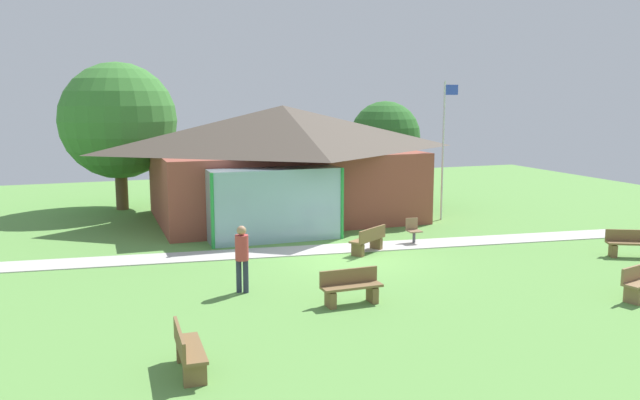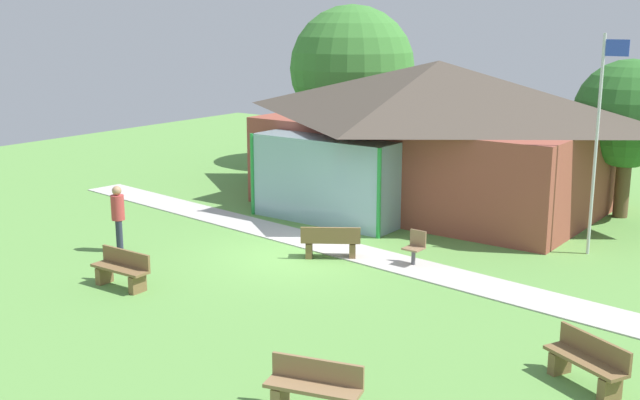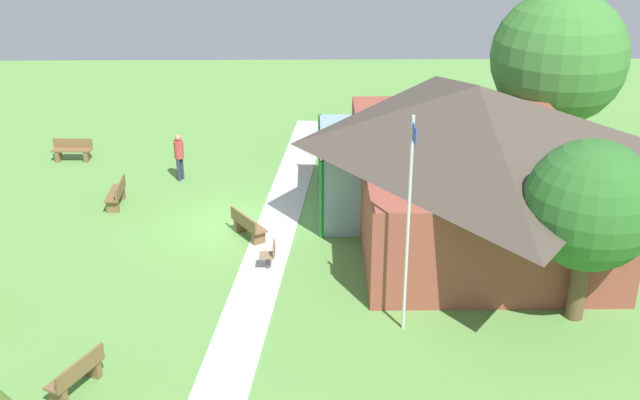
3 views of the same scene
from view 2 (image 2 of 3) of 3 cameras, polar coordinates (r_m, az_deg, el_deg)
name	(u,v)px [view 2 (image 2 of 3)]	position (r m, az deg, el deg)	size (l,w,h in m)	color
ground_plane	(297,256)	(20.09, -1.71, -4.10)	(44.00, 44.00, 0.00)	#609947
pavilion	(433,131)	(25.50, 8.21, 4.98)	(11.14, 8.69, 4.61)	brown
footpath	(325,245)	(21.04, 0.39, -3.25)	(21.45, 1.30, 0.03)	#BCB7B2
flagpole	(598,135)	(20.79, 19.54, 4.44)	(0.64, 0.08, 5.58)	silver
bench_lawn_far_right	(587,363)	(13.92, 18.81, -11.13)	(1.54, 1.06, 0.84)	brown
bench_front_center	(122,270)	(18.28, -14.18, -4.96)	(1.51, 0.48, 0.84)	brown
bench_rear_near_path	(331,243)	(19.83, 0.78, -3.12)	(1.49, 1.20, 0.84)	brown
bench_front_right	(314,389)	(12.36, -0.43, -13.57)	(1.56, 0.83, 0.84)	olive
patio_chair_lawn_spare	(415,249)	(19.41, 6.91, -3.54)	(0.45, 0.45, 0.86)	#8C6B4C
visitor_strolling_lawn	(118,213)	(20.89, -14.44, -0.94)	(0.34, 0.34, 1.74)	#2D3347
tree_behind_pavilion_right	(629,114)	(25.16, 21.49, 5.80)	(3.23, 3.23, 4.77)	brown
tree_behind_pavilion_left	(352,68)	(32.29, 2.33, 9.52)	(5.06, 5.06, 6.46)	brown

